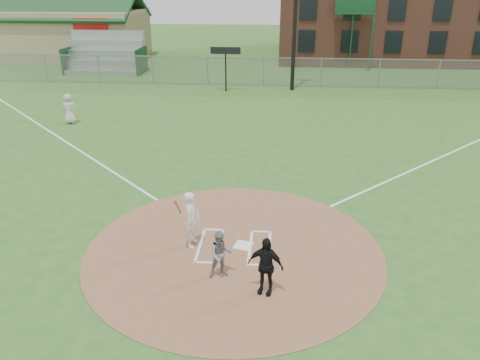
# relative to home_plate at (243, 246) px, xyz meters

# --- Properties ---
(ground) EXTENTS (140.00, 140.00, 0.00)m
(ground) POSITION_rel_home_plate_xyz_m (-0.25, -0.18, -0.04)
(ground) COLOR #2E5F20
(ground) RESTS_ON ground
(dirt_circle) EXTENTS (8.40, 8.40, 0.02)m
(dirt_circle) POSITION_rel_home_plate_xyz_m (-0.25, -0.18, -0.03)
(dirt_circle) COLOR #956446
(dirt_circle) RESTS_ON ground
(home_plate) EXTENTS (0.59, 0.59, 0.03)m
(home_plate) POSITION_rel_home_plate_xyz_m (0.00, 0.00, 0.00)
(home_plate) COLOR white
(home_plate) RESTS_ON dirt_circle
(foul_line_first) EXTENTS (17.04, 17.04, 0.01)m
(foul_line_first) POSITION_rel_home_plate_xyz_m (8.75, 8.82, -0.03)
(foul_line_first) COLOR white
(foul_line_first) RESTS_ON ground
(foul_line_third) EXTENTS (17.04, 17.04, 0.01)m
(foul_line_third) POSITION_rel_home_plate_xyz_m (-9.25, 8.82, -0.03)
(foul_line_third) COLOR white
(foul_line_third) RESTS_ON ground
(catcher) EXTENTS (0.74, 0.65, 1.28)m
(catcher) POSITION_rel_home_plate_xyz_m (-0.45, -1.50, 0.62)
(catcher) COLOR gray
(catcher) RESTS_ON dirt_circle
(umpire) EXTENTS (0.95, 0.59, 1.51)m
(umpire) POSITION_rel_home_plate_xyz_m (0.70, -2.08, 0.74)
(umpire) COLOR black
(umpire) RESTS_ON dirt_circle
(ondeck_player) EXTENTS (0.78, 0.51, 1.58)m
(ondeck_player) POSITION_rel_home_plate_xyz_m (-10.11, 11.66, 0.76)
(ondeck_player) COLOR silver
(ondeck_player) RESTS_ON ground
(batters_boxes) EXTENTS (2.08, 1.88, 0.01)m
(batters_boxes) POSITION_rel_home_plate_xyz_m (-0.25, -0.03, -0.01)
(batters_boxes) COLOR white
(batters_boxes) RESTS_ON dirt_circle
(batter_at_plate) EXTENTS (0.60, 1.04, 1.78)m
(batter_at_plate) POSITION_rel_home_plate_xyz_m (-1.45, -0.05, 0.82)
(batter_at_plate) COLOR silver
(batter_at_plate) RESTS_ON dirt_circle
(outfield_fence) EXTENTS (56.08, 0.08, 2.03)m
(outfield_fence) POSITION_rel_home_plate_xyz_m (-0.25, 21.82, 0.98)
(outfield_fence) COLOR slate
(outfield_fence) RESTS_ON ground
(bleachers) EXTENTS (6.08, 3.20, 3.20)m
(bleachers) POSITION_rel_home_plate_xyz_m (-13.25, 26.02, 1.55)
(bleachers) COLOR #B7BABF
(bleachers) RESTS_ON ground
(clubhouse) EXTENTS (12.20, 8.71, 6.23)m
(clubhouse) POSITION_rel_home_plate_xyz_m (-18.24, 32.81, 2.35)
(clubhouse) COLOR tan
(clubhouse) RESTS_ON ground
(scoreboard_sign) EXTENTS (2.00, 0.10, 2.93)m
(scoreboard_sign) POSITION_rel_home_plate_xyz_m (-2.75, 20.02, 2.35)
(scoreboard_sign) COLOR black
(scoreboard_sign) RESTS_ON ground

